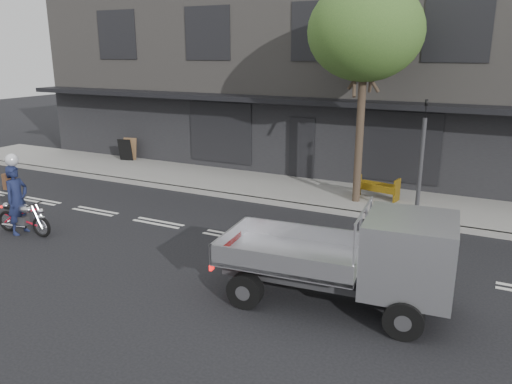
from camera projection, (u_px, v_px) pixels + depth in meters
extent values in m
plane|color=black|center=(231.00, 236.00, 13.27)|extent=(80.00, 80.00, 0.00)
cube|color=gray|center=(298.00, 191.00, 17.29)|extent=(32.00, 3.20, 0.15)
cube|color=gray|center=(279.00, 203.00, 15.91)|extent=(32.00, 0.20, 0.15)
cube|color=slate|center=(356.00, 69.00, 21.89)|extent=(26.00, 10.00, 8.00)
cylinder|color=#382B21|center=(359.00, 143.00, 15.38)|extent=(0.24, 0.24, 4.00)
ellipsoid|color=#2A4D1D|center=(365.00, 31.00, 14.48)|extent=(3.40, 3.40, 2.89)
cylinder|color=#2D2D30|center=(420.00, 172.00, 13.93)|extent=(0.12, 0.12, 3.00)
imported|color=black|center=(426.00, 109.00, 13.45)|extent=(0.08, 0.10, 0.50)
torus|color=black|center=(8.00, 221.00, 13.59)|extent=(0.59, 0.13, 0.58)
torus|color=black|center=(42.00, 227.00, 13.16)|extent=(0.59, 0.13, 0.58)
cube|color=#2D2D30|center=(23.00, 221.00, 13.37)|extent=(0.31, 0.23, 0.24)
ellipsoid|color=#B1B1B6|center=(25.00, 209.00, 13.22)|extent=(0.49, 0.31, 0.24)
cube|color=black|center=(13.00, 208.00, 13.38)|extent=(0.48, 0.24, 0.07)
cylinder|color=black|center=(34.00, 204.00, 13.05)|extent=(0.08, 0.52, 0.03)
imported|color=#161D3E|center=(17.00, 200.00, 13.26)|extent=(0.50, 0.72, 1.87)
cylinder|color=black|center=(245.00, 291.00, 9.52)|extent=(0.71, 0.32, 0.70)
cylinder|color=black|center=(273.00, 260.00, 10.91)|extent=(0.71, 0.32, 0.70)
cylinder|color=black|center=(404.00, 320.00, 8.48)|extent=(0.71, 0.32, 0.70)
cylinder|color=black|center=(412.00, 282.00, 9.87)|extent=(0.71, 0.32, 0.70)
cube|color=#2D2D30|center=(330.00, 279.00, 9.65)|extent=(4.27, 1.28, 0.13)
cube|color=#BBBCC1|center=(409.00, 255.00, 8.95)|extent=(1.69, 1.78, 1.37)
cube|color=black|center=(411.00, 234.00, 8.84)|extent=(1.50, 1.67, 0.50)
cube|color=#B9B9BE|center=(292.00, 257.00, 9.84)|extent=(2.89, 2.02, 0.09)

